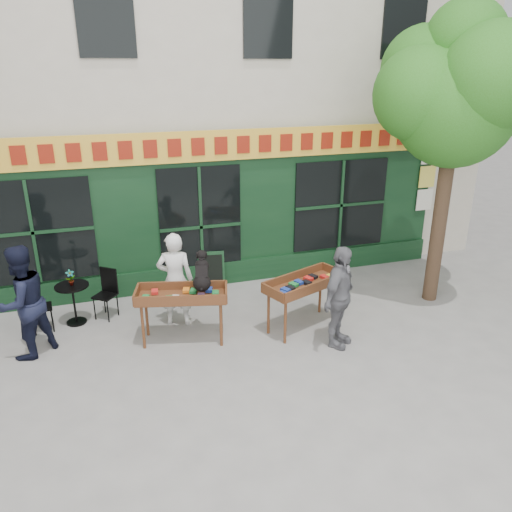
% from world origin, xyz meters
% --- Properties ---
extents(ground, '(80.00, 80.00, 0.00)m').
position_xyz_m(ground, '(0.00, 0.00, 0.00)').
color(ground, slate).
rests_on(ground, ground).
extents(building, '(14.00, 7.26, 10.00)m').
position_xyz_m(building, '(0.00, 5.97, 4.97)').
color(building, beige).
rests_on(building, ground).
extents(street_tree, '(3.05, 2.90, 5.60)m').
position_xyz_m(street_tree, '(4.34, 0.36, 4.11)').
color(street_tree, '#382619').
rests_on(street_tree, ground).
extents(book_cart_center, '(1.61, 0.97, 0.99)m').
position_xyz_m(book_cart_center, '(-0.80, 0.18, 0.82)').
color(book_cart_center, brown).
rests_on(book_cart_center, ground).
extents(dog, '(0.48, 0.67, 0.60)m').
position_xyz_m(dog, '(-0.45, 0.13, 1.29)').
color(dog, black).
rests_on(dog, book_cart_center).
extents(woman, '(0.73, 0.57, 1.76)m').
position_xyz_m(woman, '(-0.80, 0.83, 0.88)').
color(woman, white).
rests_on(woman, ground).
extents(book_cart_right, '(1.62, 1.12, 0.99)m').
position_xyz_m(book_cart_right, '(1.36, -0.01, 0.82)').
color(book_cart_right, brown).
rests_on(book_cart_right, ground).
extents(man_right, '(1.07, 1.01, 1.78)m').
position_xyz_m(man_right, '(1.66, -0.76, 0.89)').
color(man_right, slate).
rests_on(man_right, ground).
extents(bistro_table, '(0.60, 0.60, 0.76)m').
position_xyz_m(bistro_table, '(-2.59, 1.42, 0.54)').
color(bistro_table, black).
rests_on(bistro_table, ground).
extents(bistro_chair_left, '(0.40, 0.40, 0.95)m').
position_xyz_m(bistro_chair_left, '(-3.23, 1.31, 0.56)').
color(bistro_chair_left, black).
rests_on(bistro_chair_left, ground).
extents(bistro_chair_right, '(0.51, 0.51, 0.95)m').
position_xyz_m(bistro_chair_right, '(-1.99, 1.54, 0.56)').
color(bistro_chair_right, black).
rests_on(bistro_chair_right, ground).
extents(potted_plant, '(0.19, 0.16, 0.30)m').
position_xyz_m(potted_plant, '(-2.59, 1.42, 0.91)').
color(potted_plant, gray).
rests_on(potted_plant, bistro_table).
extents(man_left, '(1.17, 1.15, 1.90)m').
position_xyz_m(man_left, '(-3.29, 0.52, 0.95)').
color(man_left, black).
rests_on(man_left, ground).
extents(chalkboard, '(0.58, 0.28, 0.79)m').
position_xyz_m(chalkboard, '(0.17, 2.19, 0.40)').
color(chalkboard, black).
rests_on(chalkboard, ground).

